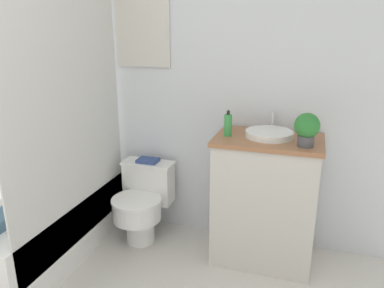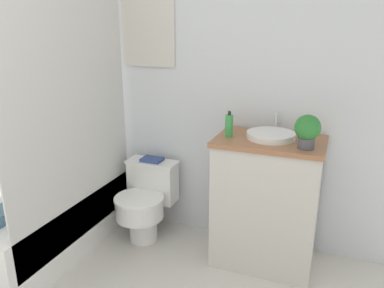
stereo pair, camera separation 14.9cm
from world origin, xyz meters
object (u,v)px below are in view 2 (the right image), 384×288
object	(u,v)px
toilet	(146,200)
potted_plant	(307,130)
soap_bottle	(229,125)
book_on_tank	(152,159)
sink	(271,135)

from	to	relation	value
toilet	potted_plant	xyz separation A→B (m)	(1.14, -0.10, 0.69)
soap_bottle	book_on_tank	distance (m)	0.76
sink	soap_bottle	xyz separation A→B (m)	(-0.26, -0.06, 0.05)
soap_bottle	book_on_tank	xyz separation A→B (m)	(-0.65, 0.15, -0.37)
toilet	soap_bottle	xyz separation A→B (m)	(0.65, -0.02, 0.66)
toilet	sink	bearing A→B (deg)	2.26
soap_bottle	book_on_tank	world-z (taller)	soap_bottle
toilet	book_on_tank	xyz separation A→B (m)	(0.00, 0.13, 0.28)
toilet	soap_bottle	size ratio (longest dim) A/B	3.46
sink	soap_bottle	distance (m)	0.28
potted_plant	book_on_tank	distance (m)	1.23
soap_bottle	book_on_tank	bearing A→B (deg)	167.12
sink	soap_bottle	bearing A→B (deg)	-167.51
toilet	soap_bottle	bearing A→B (deg)	-1.97
sink	book_on_tank	distance (m)	0.97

